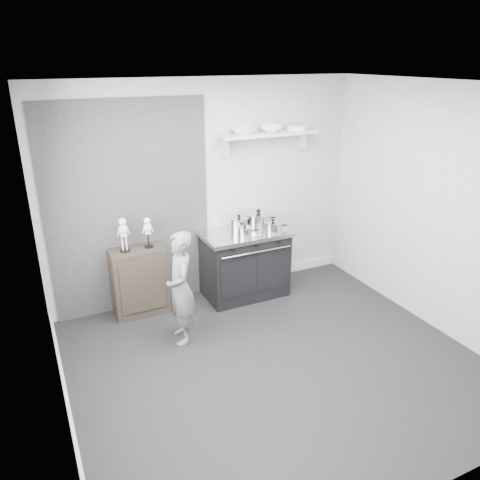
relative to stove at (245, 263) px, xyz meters
name	(u,v)px	position (x,y,z in m)	size (l,w,h in m)	color
ground	(275,363)	(-0.38, -1.48, -0.44)	(4.00, 4.00, 0.00)	black
room_shell	(263,206)	(-0.47, -1.33, 1.20)	(4.02, 3.62, 2.71)	#9E9F9C
wall_shelf	(268,135)	(0.42, 0.20, 1.57)	(1.30, 0.26, 0.24)	silver
stove	(245,263)	(0.00, 0.00, 0.00)	(1.09, 0.68, 0.87)	black
side_cabinet	(139,281)	(-1.34, 0.13, -0.03)	(0.63, 0.37, 0.82)	black
child	(181,288)	(-1.08, -0.66, 0.19)	(0.46, 0.30, 1.26)	slate
pot_back_left	(239,223)	(-0.02, 0.12, 0.51)	(0.34, 0.25, 0.19)	#BEBEC0
pot_back_right	(258,219)	(0.25, 0.12, 0.52)	(0.41, 0.33, 0.23)	#BEBEC0
pot_front_right	(273,226)	(0.31, -0.15, 0.50)	(0.32, 0.24, 0.17)	#BEBEC0
pot_front_center	(245,231)	(-0.07, -0.14, 0.49)	(0.27, 0.18, 0.15)	#BEBEC0
skeleton_full	(123,232)	(-1.47, 0.13, 0.62)	(0.13, 0.08, 0.46)	white
skeleton_torso	(148,230)	(-1.19, 0.13, 0.59)	(0.12, 0.08, 0.42)	white
bowl_large	(243,131)	(0.07, 0.19, 1.64)	(0.29, 0.29, 0.07)	white
bowl_small	(271,129)	(0.45, 0.19, 1.64)	(0.27, 0.27, 0.08)	white
plate_stack	(296,128)	(0.81, 0.19, 1.63)	(0.25, 0.25, 0.06)	white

